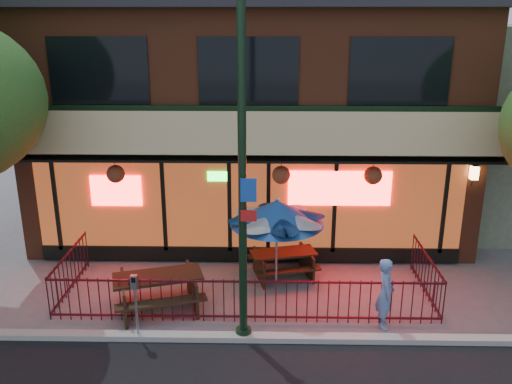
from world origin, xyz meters
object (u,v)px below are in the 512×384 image
Objects in this scene: picnic_table_right at (283,260)px; street_light at (243,190)px; parking_meter_near at (135,296)px; patio_umbrella at (277,212)px; picnic_table_left at (158,287)px; pedestrian at (385,293)px.

street_light is at bearing -107.73° from picnic_table_right.
parking_meter_near is (-3.02, -2.82, 0.51)m from picnic_table_right.
patio_umbrella reaches higher than picnic_table_right.
street_light reaches higher than picnic_table_left.
picnic_table_left is at bearing -165.20° from patio_umbrella.
parking_meter_near is at bearing -146.50° from patio_umbrella.
street_light is 3.07m from parking_meter_near.
patio_umbrella reaches higher than pedestrian.
pedestrian reaches higher than parking_meter_near.
street_light is 4.95× the size of parking_meter_near.
street_light reaches higher than picnic_table_right.
picnic_table_right is 1.30× the size of parking_meter_near.
picnic_table_left is 1.61× the size of parking_meter_near.
picnic_table_left is at bearing 79.83° from parking_meter_near.
picnic_table_left reaches higher than picnic_table_right.
parking_meter_near is (-2.83, -1.87, -1.11)m from patio_umbrella.
street_light reaches higher than parking_meter_near.
picnic_table_left is at bearing 86.42° from pedestrian.
picnic_table_left is 4.91m from pedestrian.
street_light is 3.95m from picnic_table_right.
picnic_table_left is 3.11m from patio_umbrella.
parking_meter_near is (-2.14, -0.08, -2.19)m from street_light.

